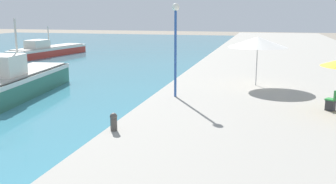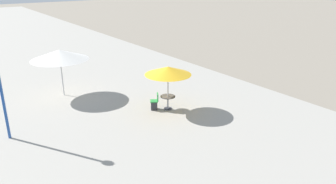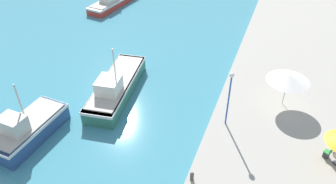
# 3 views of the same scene
# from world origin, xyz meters

# --- Properties ---
(quay_promenade) EXTENTS (16.00, 90.00, 0.76)m
(quay_promenade) POSITION_xyz_m (8.00, 37.00, 0.38)
(quay_promenade) COLOR #A39E93
(quay_promenade) RESTS_ON ground_plane
(cafe_umbrella_pink) EXTENTS (2.46, 2.46, 2.40)m
(cafe_umbrella_pink) POSITION_xyz_m (8.86, 15.13, 2.94)
(cafe_umbrella_pink) COLOR #B7B7B7
(cafe_umbrella_pink) RESTS_ON quay_promenade
(cafe_umbrella_white) EXTENTS (3.33, 3.33, 2.78)m
(cafe_umbrella_white) POSITION_xyz_m (5.00, 20.60, 3.25)
(cafe_umbrella_white) COLOR #B7B7B7
(cafe_umbrella_white) RESTS_ON quay_promenade
(cafe_table) EXTENTS (0.80, 0.80, 0.74)m
(cafe_table) POSITION_xyz_m (8.90, 15.20, 1.29)
(cafe_table) COLOR #333338
(cafe_table) RESTS_ON quay_promenade
(cafe_chair_left) EXTENTS (0.57, 0.56, 0.91)m
(cafe_chair_left) POSITION_xyz_m (8.28, 15.56, 1.08)
(cafe_chair_left) COLOR #2D2D33
(cafe_chair_left) RESTS_ON quay_promenade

